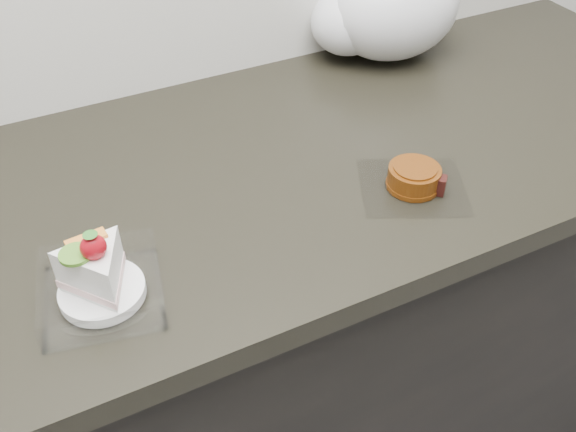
# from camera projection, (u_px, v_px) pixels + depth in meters

# --- Properties ---
(counter) EXTENTS (2.04, 0.64, 0.90)m
(counter) POSITION_uv_depth(u_px,v_px,m) (214.00, 363.00, 1.28)
(counter) COLOR black
(counter) RESTS_ON ground
(cake_tray) EXTENTS (0.17, 0.17, 0.12)m
(cake_tray) POSITION_uv_depth(u_px,v_px,m) (99.00, 281.00, 0.79)
(cake_tray) COLOR white
(cake_tray) RESTS_ON counter
(mooncake_wrap) EXTENTS (0.21, 0.20, 0.04)m
(mooncake_wrap) POSITION_uv_depth(u_px,v_px,m) (414.00, 179.00, 0.97)
(mooncake_wrap) COLOR white
(mooncake_wrap) RESTS_ON counter
(plastic_bag) EXTENTS (0.32, 0.24, 0.25)m
(plastic_bag) POSITION_uv_depth(u_px,v_px,m) (386.00, 9.00, 1.25)
(plastic_bag) COLOR silver
(plastic_bag) RESTS_ON counter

